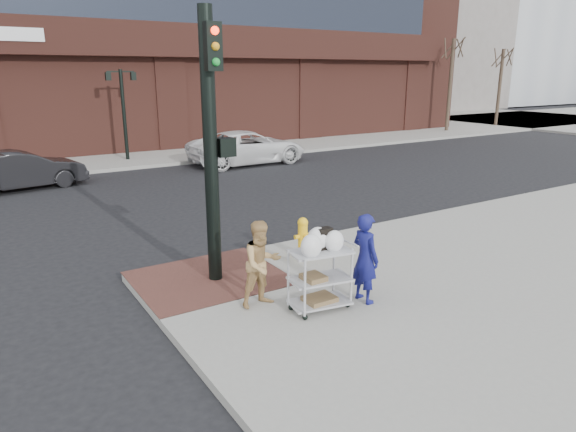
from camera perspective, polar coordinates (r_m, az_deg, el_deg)
ground at (r=9.79m, az=-3.34°, el=-8.68°), size 220.00×220.00×0.00m
sidewalk_far at (r=43.40m, az=-9.51°, el=10.28°), size 65.00×36.00×0.15m
brick_curb_ramp at (r=10.24m, az=-8.78°, el=-6.78°), size 2.80×2.40×0.01m
filler_block at (r=63.91m, az=12.49°, el=19.84°), size 14.00×20.00×18.00m
bare_tree_a at (r=37.36m, az=17.97°, el=18.43°), size 1.80×1.80×7.20m
bare_tree_b at (r=42.35m, az=22.87°, el=16.94°), size 1.80×1.80×6.70m
lamp_post at (r=24.68m, az=-17.84°, el=11.69°), size 1.32×0.22×4.00m
traffic_signal_pole at (r=9.48m, az=-8.45°, el=8.22°), size 0.61×0.51×5.00m
woman_blue at (r=8.97m, az=8.57°, el=-4.65°), size 0.40×0.59×1.59m
pedestrian_tan at (r=8.74m, az=-2.93°, el=-5.33°), size 0.76×0.60×1.51m
sedan_dark at (r=20.47m, az=-27.48°, el=4.54°), size 4.38×2.13×1.38m
minivan_white at (r=23.44m, az=-4.48°, el=7.61°), size 5.43×2.57×1.50m
utility_cart at (r=8.64m, az=3.58°, el=-6.40°), size 1.10×0.73×1.41m
fire_hydrant at (r=11.13m, az=1.64°, el=-2.30°), size 0.41×0.29×0.88m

